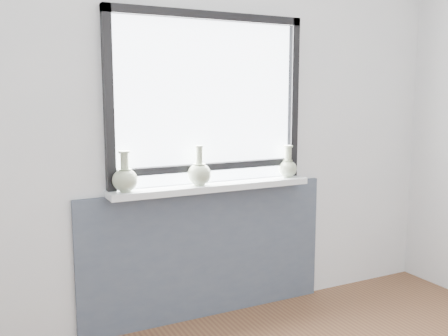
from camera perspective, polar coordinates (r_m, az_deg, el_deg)
name	(u,v)px	position (r m, az deg, el deg)	size (l,w,h in m)	color
back_wall	(206,119)	(3.17, -2.11, 5.64)	(3.60, 0.02, 2.60)	silver
apron_panel	(208,253)	(3.30, -1.81, -9.65)	(1.70, 0.03, 0.86)	#495160
windowsill	(213,187)	(3.13, -1.31, -2.15)	(1.32, 0.18, 0.04)	silver
window	(208,96)	(3.13, -1.85, 8.19)	(1.30, 0.06, 1.05)	black
vase_a	(125,178)	(2.91, -11.25, -1.13)	(0.15, 0.15, 0.24)	#A9B796
vase_b	(199,173)	(3.06, -2.84, -0.54)	(0.15, 0.15, 0.25)	#A9B796
vase_c	(288,166)	(3.38, 7.30, 0.18)	(0.12, 0.12, 0.21)	#A9B796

